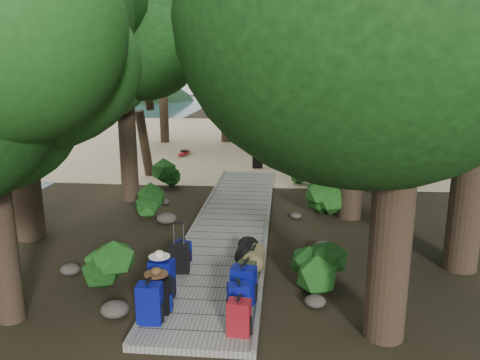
# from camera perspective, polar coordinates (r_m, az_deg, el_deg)

# --- Properties ---
(ground) EXTENTS (120.00, 120.00, 0.00)m
(ground) POSITION_cam_1_polar(r_m,az_deg,el_deg) (11.84, -1.45, -6.97)
(ground) COLOR black
(ground) RESTS_ON ground
(sand_beach) EXTENTS (40.00, 22.00, 0.02)m
(sand_beach) POSITION_cam_1_polar(r_m,az_deg,el_deg) (27.35, 2.47, 4.90)
(sand_beach) COLOR #C7B286
(sand_beach) RESTS_ON ground
(boardwalk) EXTENTS (2.00, 12.00, 0.12)m
(boardwalk) POSITION_cam_1_polar(r_m,az_deg,el_deg) (12.76, -0.93, -5.14)
(boardwalk) COLOR gray
(boardwalk) RESTS_ON ground
(backpack_left_a) EXTENTS (0.41, 0.29, 0.74)m
(backpack_left_a) POSITION_cam_1_polar(r_m,az_deg,el_deg) (7.91, -10.96, -14.32)
(backpack_left_a) COLOR #04057E
(backpack_left_a) RESTS_ON boardwalk
(backpack_left_b) EXTENTS (0.40, 0.31, 0.69)m
(backpack_left_b) POSITION_cam_1_polar(r_m,az_deg,el_deg) (8.21, -9.78, -13.39)
(backpack_left_b) COLOR black
(backpack_left_b) RESTS_ON boardwalk
(backpack_left_c) EXTENTS (0.45, 0.34, 0.78)m
(backpack_left_c) POSITION_cam_1_polar(r_m,az_deg,el_deg) (8.65, -9.49, -11.56)
(backpack_left_c) COLOR #04057E
(backpack_left_c) RESTS_ON boardwalk
(backpack_left_d) EXTENTS (0.39, 0.34, 0.49)m
(backpack_left_d) POSITION_cam_1_polar(r_m,az_deg,el_deg) (10.13, -7.02, -8.50)
(backpack_left_d) COLOR #04057E
(backpack_left_d) RESTS_ON boardwalk
(backpack_right_a) EXTENTS (0.37, 0.28, 0.63)m
(backpack_right_a) POSITION_cam_1_polar(r_m,az_deg,el_deg) (7.50, -0.11, -16.23)
(backpack_right_a) COLOR maroon
(backpack_right_a) RESTS_ON boardwalk
(backpack_right_b) EXTENTS (0.40, 0.33, 0.63)m
(backpack_right_b) POSITION_cam_1_polar(r_m,az_deg,el_deg) (7.99, -0.23, -14.21)
(backpack_right_b) COLOR #04057E
(backpack_right_b) RESTS_ON boardwalk
(backpack_right_c) EXTENTS (0.47, 0.37, 0.72)m
(backpack_right_c) POSITION_cam_1_polar(r_m,az_deg,el_deg) (8.40, 0.44, -12.42)
(backpack_right_c) COLOR #04057E
(backpack_right_c) RESTS_ON boardwalk
(backpack_right_d) EXTENTS (0.39, 0.33, 0.51)m
(backpack_right_d) POSITION_cam_1_polar(r_m,az_deg,el_deg) (9.04, 0.79, -11.17)
(backpack_right_d) COLOR #323918
(backpack_right_d) RESTS_ON boardwalk
(duffel_right_khaki) EXTENTS (0.46, 0.64, 0.40)m
(duffel_right_khaki) POSITION_cam_1_polar(r_m,az_deg,el_deg) (9.83, 1.69, -9.42)
(duffel_right_khaki) COLOR brown
(duffel_right_khaki) RESTS_ON boardwalk
(duffel_right_black) EXTENTS (0.48, 0.71, 0.43)m
(duffel_right_black) POSITION_cam_1_polar(r_m,az_deg,el_deg) (10.09, 0.87, -8.68)
(duffel_right_black) COLOR black
(duffel_right_black) RESTS_ON boardwalk
(suitcase_on_boardwalk) EXTENTS (0.41, 0.25, 0.61)m
(suitcase_on_boardwalk) POSITION_cam_1_polar(r_m,az_deg,el_deg) (9.59, -7.40, -9.45)
(suitcase_on_boardwalk) COLOR black
(suitcase_on_boardwalk) RESTS_ON boardwalk
(lone_suitcase_on_sand) EXTENTS (0.45, 0.30, 0.66)m
(lone_suitcase_on_sand) POSITION_cam_1_polar(r_m,az_deg,el_deg) (19.61, 2.14, 2.42)
(lone_suitcase_on_sand) COLOR black
(lone_suitcase_on_sand) RESTS_ON sand_beach
(hat_brown) EXTENTS (0.40, 0.40, 0.12)m
(hat_brown) POSITION_cam_1_polar(r_m,az_deg,el_deg) (8.03, -10.22, -10.84)
(hat_brown) COLOR #51351E
(hat_brown) RESTS_ON backpack_left_b
(hat_white) EXTENTS (0.38, 0.38, 0.13)m
(hat_white) POSITION_cam_1_polar(r_m,az_deg,el_deg) (8.47, -9.82, -8.80)
(hat_white) COLOR silver
(hat_white) RESTS_ON backpack_left_c
(kayak) EXTENTS (1.16, 3.16, 0.31)m
(kayak) POSITION_cam_1_polar(r_m,az_deg,el_deg) (22.69, -6.79, 3.42)
(kayak) COLOR #A00D14
(kayak) RESTS_ON sand_beach
(sun_lounger) EXTENTS (1.45, 2.19, 0.68)m
(sun_lounger) POSITION_cam_1_polar(r_m,az_deg,el_deg) (21.87, 8.41, 3.47)
(sun_lounger) COLOR silver
(sun_lounger) RESTS_ON sand_beach
(tree_right_a) EXTENTS (5.40, 5.40, 9.00)m
(tree_right_a) POSITION_cam_1_polar(r_m,az_deg,el_deg) (7.03, 19.62, 15.60)
(tree_right_a) COLOR black
(tree_right_a) RESTS_ON ground
(tree_right_c) EXTENTS (5.50, 5.50, 9.51)m
(tree_right_c) POSITION_cam_1_polar(r_m,az_deg,el_deg) (13.07, 14.29, 15.83)
(tree_right_c) COLOR black
(tree_right_c) RESTS_ON ground
(tree_right_d) EXTENTS (5.81, 5.81, 10.65)m
(tree_right_d) POSITION_cam_1_polar(r_m,az_deg,el_deg) (15.12, 20.38, 17.22)
(tree_right_d) COLOR black
(tree_right_d) RESTS_ON ground
(tree_right_e) EXTENTS (5.29, 5.29, 9.52)m
(tree_right_e) POSITION_cam_1_polar(r_m,az_deg,el_deg) (18.16, 13.98, 15.13)
(tree_right_e) COLOR black
(tree_right_e) RESTS_ON ground
(tree_right_f) EXTENTS (5.56, 5.56, 9.92)m
(tree_right_f) POSITION_cam_1_polar(r_m,az_deg,el_deg) (20.98, 21.74, 14.89)
(tree_right_f) COLOR black
(tree_right_f) RESTS_ON ground
(tree_left_b) EXTENTS (5.65, 5.65, 10.16)m
(tree_left_b) POSITION_cam_1_polar(r_m,az_deg,el_deg) (12.26, -26.48, 16.56)
(tree_left_b) COLOR black
(tree_left_b) RESTS_ON ground
(tree_left_c) EXTENTS (4.46, 4.46, 7.76)m
(tree_left_c) POSITION_cam_1_polar(r_m,az_deg,el_deg) (14.88, -13.95, 12.16)
(tree_left_c) COLOR black
(tree_left_c) RESTS_ON ground
(tree_back_a) EXTENTS (5.80, 5.80, 10.04)m
(tree_back_a) POSITION_cam_1_polar(r_m,az_deg,el_deg) (26.53, -1.62, 15.49)
(tree_back_a) COLOR black
(tree_back_a) RESTS_ON ground
(tree_back_b) EXTENTS (5.25, 5.25, 9.38)m
(tree_back_b) POSITION_cam_1_polar(r_m,az_deg,el_deg) (26.96, 7.14, 14.67)
(tree_back_b) COLOR black
(tree_back_b) RESTS_ON ground
(tree_back_c) EXTENTS (5.34, 5.34, 9.62)m
(tree_back_c) POSITION_cam_1_polar(r_m,az_deg,el_deg) (26.72, 13.85, 14.65)
(tree_back_c) COLOR black
(tree_back_c) RESTS_ON ground
(tree_back_d) EXTENTS (4.25, 4.25, 7.08)m
(tree_back_d) POSITION_cam_1_polar(r_m,az_deg,el_deg) (26.55, -9.42, 12.13)
(tree_back_d) COLOR black
(tree_back_d) RESTS_ON ground
(palm_right_a) EXTENTS (4.54, 4.54, 7.74)m
(palm_right_a) POSITION_cam_1_polar(r_m,az_deg,el_deg) (16.56, 11.36, 12.36)
(palm_right_a) COLOR #164613
(palm_right_a) RESTS_ON ground
(palm_right_b) EXTENTS (3.98, 3.98, 7.68)m
(palm_right_b) POSITION_cam_1_polar(r_m,az_deg,el_deg) (22.22, 15.30, 12.34)
(palm_right_b) COLOR #164613
(palm_right_b) RESTS_ON ground
(palm_right_c) EXTENTS (4.56, 4.56, 7.26)m
(palm_right_c) POSITION_cam_1_polar(r_m,az_deg,el_deg) (23.23, 7.14, 12.22)
(palm_right_c) COLOR #164613
(palm_right_c) RESTS_ON ground
(palm_left_a) EXTENTS (4.85, 4.85, 7.71)m
(palm_left_a) POSITION_cam_1_polar(r_m,az_deg,el_deg) (18.29, -12.40, 12.37)
(palm_left_a) COLOR #164613
(palm_left_a) RESTS_ON ground
(rock_left_a) EXTENTS (0.49, 0.44, 0.27)m
(rock_left_a) POSITION_cam_1_polar(r_m,az_deg,el_deg) (8.56, -15.01, -14.98)
(rock_left_a) COLOR #4C473F
(rock_left_a) RESTS_ON ground
(rock_left_b) EXTENTS (0.40, 0.36, 0.22)m
(rock_left_b) POSITION_cam_1_polar(r_m,az_deg,el_deg) (10.40, -19.99, -10.19)
(rock_left_b) COLOR #4C473F
(rock_left_b) RESTS_ON ground
(rock_left_c) EXTENTS (0.55, 0.49, 0.30)m
(rock_left_c) POSITION_cam_1_polar(r_m,az_deg,el_deg) (12.93, -8.95, -4.63)
(rock_left_c) COLOR #4C473F
(rock_left_c) RESTS_ON ground
(rock_left_d) EXTENTS (0.30, 0.27, 0.16)m
(rock_left_d) POSITION_cam_1_polar(r_m,az_deg,el_deg) (14.71, -9.14, -2.65)
(rock_left_d) COLOR #4C473F
(rock_left_d) RESTS_ON ground
(rock_right_a) EXTENTS (0.38, 0.34, 0.21)m
(rock_right_a) POSITION_cam_1_polar(r_m,az_deg,el_deg) (8.70, 9.14, -14.39)
(rock_right_a) COLOR #4C473F
(rock_right_a) RESTS_ON ground
(rock_right_b) EXTENTS (0.52, 0.46, 0.28)m
(rock_right_b) POSITION_cam_1_polar(r_m,az_deg,el_deg) (10.99, 10.24, -8.08)
(rock_right_b) COLOR #4C473F
(rock_right_b) RESTS_ON ground
(rock_right_c) EXTENTS (0.31, 0.28, 0.17)m
(rock_right_c) POSITION_cam_1_polar(r_m,az_deg,el_deg) (13.29, 6.81, -4.34)
(rock_right_c) COLOR #4C473F
(rock_right_c) RESTS_ON ground
(rock_right_d) EXTENTS (0.55, 0.50, 0.30)m
(rock_right_d) POSITION_cam_1_polar(r_m,az_deg,el_deg) (15.88, 11.84, -1.30)
(rock_right_d) COLOR #4C473F
(rock_right_d) RESTS_ON ground
(shrub_left_a) EXTENTS (0.99, 0.99, 0.89)m
(shrub_left_a) POSITION_cam_1_polar(r_m,az_deg,el_deg) (9.49, -15.93, -10.01)
(shrub_left_a) COLOR #1B4615
(shrub_left_a) RESTS_ON ground
(shrub_left_b) EXTENTS (0.88, 0.88, 0.79)m
(shrub_left_b) POSITION_cam_1_polar(r_m,az_deg,el_deg) (13.40, -10.37, -2.93)
(shrub_left_b) COLOR #1B4615
(shrub_left_b) RESTS_ON ground
(shrub_left_c) EXTENTS (1.03, 1.03, 0.93)m
(shrub_left_c) POSITION_cam_1_polar(r_m,az_deg,el_deg) (16.69, -9.00, 0.65)
(shrub_left_c) COLOR #1B4615
(shrub_left_c) RESTS_ON ground
(shrub_right_a) EXTENTS (0.93, 0.93, 0.83)m
(shrub_right_a) POSITION_cam_1_polar(r_m,az_deg,el_deg) (9.25, 9.52, -10.48)
(shrub_right_a) COLOR #1B4615
(shrub_right_a) RESTS_ON ground
(shrub_right_b) EXTENTS (1.22, 1.22, 1.10)m
(shrub_right_b) POSITION_cam_1_polar(r_m,az_deg,el_deg) (13.67, 10.18, -1.93)
(shrub_right_b) COLOR #1B4615
(shrub_right_b) RESTS_ON ground
(shrub_right_c) EXTENTS (0.74, 0.74, 0.67)m
(shrub_right_c) POSITION_cam_1_polar(r_m,az_deg,el_deg) (17.19, 7.60, 0.64)
(shrub_right_c) COLOR #1B4615
(shrub_right_c) RESTS_ON ground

